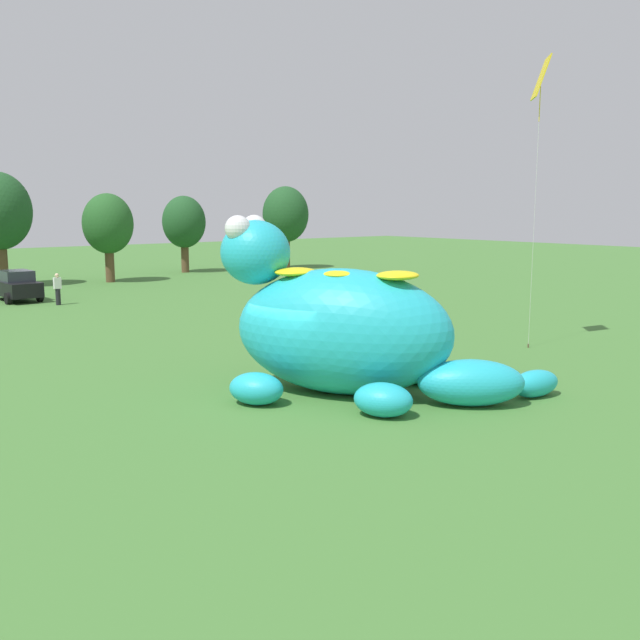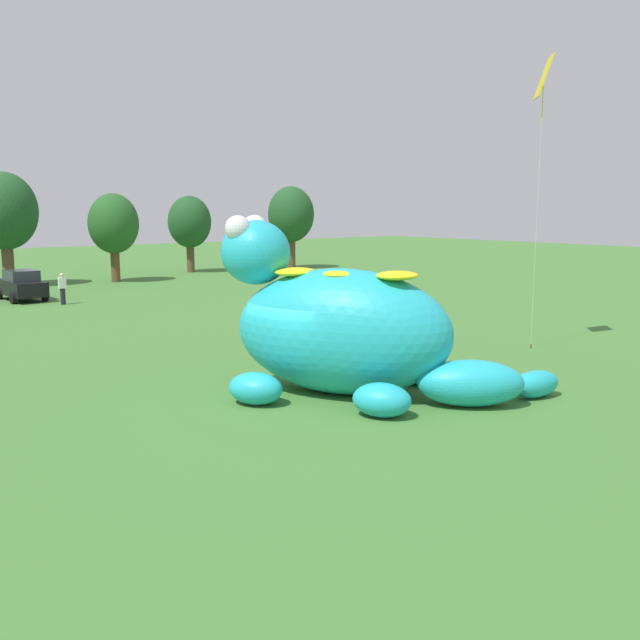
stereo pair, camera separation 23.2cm
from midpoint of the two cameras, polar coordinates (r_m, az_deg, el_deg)
ground_plane at (r=20.03m, az=-1.30°, el=-5.91°), size 160.00×160.00×0.00m
giant_inflatable_creature at (r=19.67m, az=2.17°, el=-0.76°), size 8.15×8.20×4.98m
car_black at (r=43.06m, az=-22.89°, el=2.61°), size 2.08×4.17×1.72m
tree_centre_left at (r=51.03m, az=-24.06°, el=8.00°), size 4.23×4.23×7.50m
tree_centre at (r=51.55m, az=-16.25°, el=7.46°), size 3.48×3.48×6.17m
tree_centre_right at (r=57.97m, az=-10.40°, el=7.78°), size 3.45×3.45×6.12m
tree_mid_right at (r=60.69m, az=-2.25°, el=8.50°), size 3.93×3.93×6.98m
spectator_mid_field at (r=40.39m, az=-19.97°, el=2.38°), size 0.38×0.26×1.71m
tethered_flying_kite at (r=27.31m, az=17.88°, el=17.82°), size 1.13×1.13×10.43m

